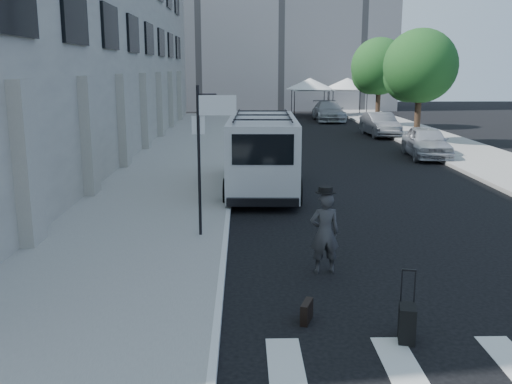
{
  "coord_description": "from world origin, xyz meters",
  "views": [
    {
      "loc": [
        -1.58,
        -9.87,
        4.04
      ],
      "look_at": [
        -1.29,
        2.64,
        1.3
      ],
      "focal_mm": 40.0,
      "sensor_mm": 36.0,
      "label": 1
    }
  ],
  "objects_px": {
    "businessman": "(325,233)",
    "parked_car_c": "(329,111)",
    "suitcase": "(407,323)",
    "parked_car_a": "(426,142)",
    "cargo_van": "(262,153)",
    "parked_car_b": "(380,124)",
    "briefcase": "(307,312)"
  },
  "relations": [
    {
      "from": "parked_car_a",
      "to": "suitcase",
      "type": "bearing_deg",
      "value": -103.77
    },
    {
      "from": "businessman",
      "to": "parked_car_a",
      "type": "xyz_separation_m",
      "value": [
        6.77,
        14.85,
        -0.11
      ]
    },
    {
      "from": "suitcase",
      "to": "parked_car_c",
      "type": "distance_m",
      "value": 36.21
    },
    {
      "from": "cargo_van",
      "to": "parked_car_c",
      "type": "xyz_separation_m",
      "value": [
        5.94,
        25.12,
        -0.5
      ]
    },
    {
      "from": "businessman",
      "to": "parked_car_a",
      "type": "distance_m",
      "value": 16.32
    },
    {
      "from": "suitcase",
      "to": "parked_car_a",
      "type": "distance_m",
      "value": 18.78
    },
    {
      "from": "briefcase",
      "to": "cargo_van",
      "type": "distance_m",
      "value": 10.22
    },
    {
      "from": "businessman",
      "to": "cargo_van",
      "type": "relative_size",
      "value": 0.25
    },
    {
      "from": "suitcase",
      "to": "parked_car_b",
      "type": "height_order",
      "value": "parked_car_b"
    },
    {
      "from": "parked_car_a",
      "to": "cargo_van",
      "type": "bearing_deg",
      "value": -133.4
    },
    {
      "from": "suitcase",
      "to": "cargo_van",
      "type": "xyz_separation_m",
      "value": [
        -1.81,
        10.86,
        0.98
      ]
    },
    {
      "from": "businessman",
      "to": "suitcase",
      "type": "relative_size",
      "value": 1.53
    },
    {
      "from": "suitcase",
      "to": "cargo_van",
      "type": "relative_size",
      "value": 0.16
    },
    {
      "from": "suitcase",
      "to": "parked_car_a",
      "type": "bearing_deg",
      "value": 83.73
    },
    {
      "from": "cargo_van",
      "to": "parked_car_b",
      "type": "xyz_separation_m",
      "value": [
        7.59,
        15.33,
        -0.56
      ]
    },
    {
      "from": "briefcase",
      "to": "parked_car_c",
      "type": "xyz_separation_m",
      "value": [
        5.56,
        35.27,
        0.59
      ]
    },
    {
      "from": "suitcase",
      "to": "cargo_van",
      "type": "distance_m",
      "value": 11.05
    },
    {
      "from": "businessman",
      "to": "parked_car_a",
      "type": "bearing_deg",
      "value": -120.6
    },
    {
      "from": "cargo_van",
      "to": "parked_car_a",
      "type": "distance_m",
      "value": 10.42
    },
    {
      "from": "businessman",
      "to": "parked_car_c",
      "type": "distance_m",
      "value": 33.38
    },
    {
      "from": "parked_car_c",
      "to": "parked_car_b",
      "type": "bearing_deg",
      "value": -80.16
    },
    {
      "from": "businessman",
      "to": "parked_car_c",
      "type": "relative_size",
      "value": 0.31
    },
    {
      "from": "parked_car_c",
      "to": "parked_car_a",
      "type": "bearing_deg",
      "value": -84.09
    },
    {
      "from": "suitcase",
      "to": "businessman",
      "type": "bearing_deg",
      "value": 117.88
    },
    {
      "from": "briefcase",
      "to": "suitcase",
      "type": "height_order",
      "value": "suitcase"
    },
    {
      "from": "briefcase",
      "to": "parked_car_c",
      "type": "relative_size",
      "value": 0.08
    },
    {
      "from": "parked_car_a",
      "to": "parked_car_c",
      "type": "relative_size",
      "value": 0.8
    },
    {
      "from": "businessman",
      "to": "suitcase",
      "type": "distance_m",
      "value": 3.13
    },
    {
      "from": "businessman",
      "to": "suitcase",
      "type": "bearing_deg",
      "value": 99.65
    },
    {
      "from": "suitcase",
      "to": "parked_car_b",
      "type": "bearing_deg",
      "value": 89.68
    },
    {
      "from": "parked_car_a",
      "to": "parked_car_b",
      "type": "distance_m",
      "value": 8.37
    },
    {
      "from": "cargo_van",
      "to": "parked_car_b",
      "type": "bearing_deg",
      "value": 65.39
    }
  ]
}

